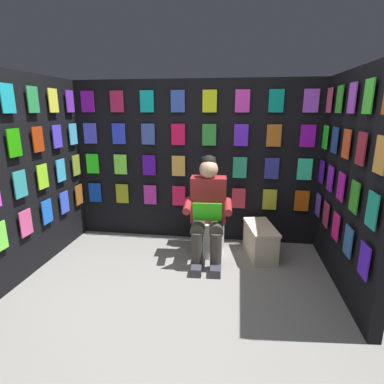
# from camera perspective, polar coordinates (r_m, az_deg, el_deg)

# --- Properties ---
(ground_plane) EXTENTS (30.00, 30.00, 0.00)m
(ground_plane) POSITION_cam_1_polar(r_m,az_deg,el_deg) (2.74, -5.37, -22.90)
(ground_plane) COLOR gray
(display_wall_back) EXTENTS (3.20, 0.14, 2.04)m
(display_wall_back) POSITION_cam_1_polar(r_m,az_deg,el_deg) (4.01, 0.44, 5.53)
(display_wall_back) COLOR black
(display_wall_back) RESTS_ON ground
(display_wall_left) EXTENTS (0.14, 1.77, 2.04)m
(display_wall_left) POSITION_cam_1_polar(r_m,az_deg,el_deg) (3.23, 27.18, 1.57)
(display_wall_left) COLOR black
(display_wall_left) RESTS_ON ground
(display_wall_right) EXTENTS (0.14, 1.77, 2.04)m
(display_wall_right) POSITION_cam_1_polar(r_m,az_deg,el_deg) (3.73, -26.90, 3.21)
(display_wall_right) COLOR black
(display_wall_right) RESTS_ON ground
(toilet) EXTENTS (0.41, 0.56, 0.77)m
(toilet) POSITION_cam_1_polar(r_m,az_deg,el_deg) (3.77, 3.04, -6.10)
(toilet) COLOR white
(toilet) RESTS_ON ground
(person_reading) EXTENTS (0.54, 0.70, 1.19)m
(person_reading) POSITION_cam_1_polar(r_m,az_deg,el_deg) (3.46, 2.94, -3.21)
(person_reading) COLOR maroon
(person_reading) RESTS_ON ground
(comic_longbox_near) EXTENTS (0.40, 0.66, 0.37)m
(comic_longbox_near) POSITION_cam_1_polar(r_m,az_deg,el_deg) (3.77, 12.42, -8.72)
(comic_longbox_near) COLOR beige
(comic_longbox_near) RESTS_ON ground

